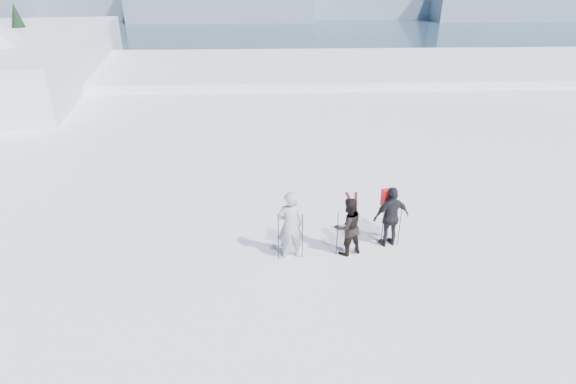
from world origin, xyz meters
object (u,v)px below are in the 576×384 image
skier_grey (290,225)px  skis_loose (354,203)px  skier_dark (348,227)px  skier_pack (391,217)px

skier_grey → skis_loose: size_ratio=1.17×
skier_grey → skis_loose: bearing=-136.7°
skier_dark → skier_pack: 1.35m
skier_grey → skier_pack: skier_grey is taller
skier_dark → skis_loose: (0.77, 3.01, -0.84)m
skier_dark → skis_loose: size_ratio=1.00×
skier_dark → skier_pack: skier_pack is taller
skier_grey → skier_dark: (1.60, 0.10, -0.15)m
skis_loose → skier_pack: bearing=-78.8°
skier_grey → skier_pack: 2.93m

